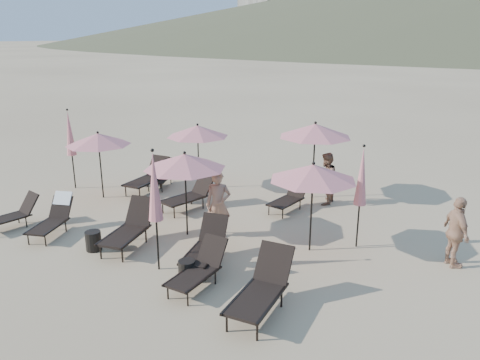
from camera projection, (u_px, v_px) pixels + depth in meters
The scene contains 25 objects.
ground at pixel (177, 272), 10.20m from camera, with size 800.00×800.00×0.00m, color #D6BA8C.
hotel_skyline at pixel (331, 1), 272.16m from camera, with size 109.00×82.00×55.00m.
lounger_0 at pixel (13, 214), 12.45m from camera, with size 0.83×1.55×0.84m.
lounger_1 at pixel (53, 217), 12.08m from camera, with size 1.02×1.62×0.95m.
lounger_2 at pixel (129, 227), 11.35m from camera, with size 1.06×1.90×1.03m.
lounger_3 at pixel (206, 245), 10.46m from camera, with size 0.99×1.74×0.95m.
lounger_4 at pixel (199, 268), 9.50m from camera, with size 0.60×1.54×0.88m.
lounger_5 at pixel (262, 287), 8.62m from camera, with size 0.83×1.89×1.06m.
lounger_6 at pixel (162, 175), 15.94m from camera, with size 1.03×1.58×0.85m.
lounger_7 at pixel (148, 176), 15.46m from camera, with size 0.78×1.82×1.02m.
lounger_8 at pixel (190, 194), 13.80m from camera, with size 1.07×1.83×0.99m.
lounger_9 at pixel (289, 197), 13.71m from camera, with size 0.78×1.57×0.86m.
umbrella_open_0 at pixel (98, 139), 14.34m from camera, with size 1.99×1.99×2.14m.
umbrella_open_1 at pixel (185, 161), 11.54m from camera, with size 2.06×2.06×2.22m.
umbrella_open_2 at pixel (313, 172), 10.67m from camera, with size 2.05×2.05×2.20m.
umbrella_open_3 at pixel (198, 131), 15.30m from camera, with size 2.04×2.04×2.20m.
umbrella_open_4 at pixel (315, 130), 14.31m from camera, with size 2.26×2.26×2.44m.
umbrella_closed_0 at pixel (154, 187), 9.76m from camera, with size 0.32×0.32×2.74m.
umbrella_closed_1 at pixel (362, 177), 10.91m from camera, with size 0.30×0.30×2.56m.
umbrella_closed_2 at pixel (70, 134), 15.26m from camera, with size 0.31×0.31×2.69m.
side_table_0 at pixel (93, 241), 11.18m from camera, with size 0.37×0.37×0.48m, color black.
side_table_1 at pixel (187, 270), 9.81m from camera, with size 0.36×0.36×0.44m, color black.
beachgoer_a at pixel (218, 205), 11.75m from camera, with size 0.63×0.42×1.74m, color #AE7B5E.
beachgoer_b at pixel (326, 179), 14.12m from camera, with size 0.78×0.60×1.60m, color #8F634A.
beachgoer_c at pixel (456, 232), 10.24m from camera, with size 0.95×0.40×1.62m, color tan.
Camera 1 is at (5.77, -7.23, 4.93)m, focal length 35.00 mm.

